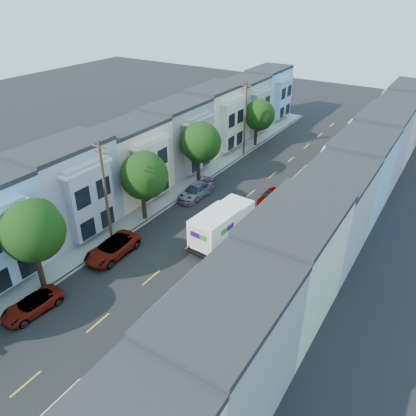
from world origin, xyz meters
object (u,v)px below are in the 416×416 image
(tree_c, at_px, (144,176))
(tree_far_r, at_px, (349,140))
(utility_pole_near, at_px, (106,195))
(parked_left_c, at_px, (112,248))
(tree_b, at_px, (32,231))
(parked_right_b, at_px, (192,302))
(parked_right_a, at_px, (120,376))
(parked_left_d, at_px, (196,191))
(fedex_truck, at_px, (222,224))
(utility_pole_far, at_px, (245,119))
(parked_right_c, at_px, (298,193))
(parked_right_d, at_px, (318,172))
(tree_e, at_px, (259,115))
(tree_d, at_px, (200,143))
(lead_sedan, at_px, (269,196))
(parked_left_b, at_px, (32,305))

(tree_c, bearing_deg, tree_far_r, 61.56)
(utility_pole_near, bearing_deg, parked_left_c, -44.42)
(tree_b, distance_m, parked_right_b, 12.91)
(tree_far_r, xyz_separation_m, parked_right_a, (-1.99, -40.25, -2.98))
(tree_c, distance_m, parked_left_d, 8.16)
(tree_far_r, distance_m, parked_left_d, 21.34)
(parked_right_a, distance_m, parked_right_b, 7.68)
(parked_right_a, bearing_deg, fedex_truck, 94.57)
(tree_b, bearing_deg, tree_c, 90.00)
(utility_pole_far, bearing_deg, parked_right_c, -35.73)
(parked_left_c, height_order, parked_right_d, parked_left_c)
(parked_left_c, bearing_deg, parked_right_c, 61.77)
(tree_e, relative_size, parked_right_d, 1.85)
(tree_far_r, xyz_separation_m, utility_pole_far, (-13.19, -3.42, 1.44))
(parked_left_d, bearing_deg, tree_d, 115.42)
(utility_pole_far, relative_size, parked_right_b, 2.49)
(fedex_truck, bearing_deg, parked_right_c, 81.06)
(fedex_truck, bearing_deg, utility_pole_near, -141.55)
(parked_right_b, bearing_deg, tree_c, 143.93)
(tree_e, relative_size, utility_pole_near, 0.69)
(tree_c, height_order, tree_e, tree_c)
(tree_d, bearing_deg, utility_pole_far, 89.99)
(parked_right_b, bearing_deg, tree_b, -158.77)
(tree_c, relative_size, tree_e, 1.07)
(utility_pole_near, height_order, utility_pole_far, same)
(utility_pole_near, xyz_separation_m, lead_sedan, (8.90, 15.40, -4.49))
(utility_pole_near, xyz_separation_m, parked_right_b, (11.20, -3.15, -4.48))
(parked_left_c, bearing_deg, parked_right_a, -45.32)
(tree_d, distance_m, parked_right_d, 15.56)
(tree_far_r, xyz_separation_m, parked_left_b, (-11.79, -39.17, -3.09))
(tree_d, distance_m, fedex_truck, 12.94)
(utility_pole_far, relative_size, fedex_truck, 1.41)
(lead_sedan, bearing_deg, tree_b, -109.24)
(tree_c, relative_size, tree_d, 0.96)
(tree_d, distance_m, lead_sedan, 10.04)
(fedex_truck, bearing_deg, parked_left_b, -110.39)
(lead_sedan, bearing_deg, tree_d, -175.58)
(tree_d, bearing_deg, utility_pole_near, -89.99)
(fedex_truck, bearing_deg, tree_far_r, 82.51)
(tree_e, height_order, parked_right_d, tree_e)
(parked_left_b, distance_m, parked_right_a, 9.86)
(utility_pole_far, height_order, parked_right_b, utility_pole_far)
(fedex_truck, distance_m, lead_sedan, 9.69)
(tree_d, bearing_deg, lead_sedan, 2.39)
(parked_left_d, height_order, parked_right_d, parked_left_d)
(lead_sedan, bearing_deg, parked_left_c, -112.07)
(tree_c, relative_size, lead_sedan, 1.82)
(parked_left_c, distance_m, parked_right_a, 13.62)
(fedex_truck, bearing_deg, tree_b, -118.50)
(parked_left_b, bearing_deg, lead_sedan, 78.59)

